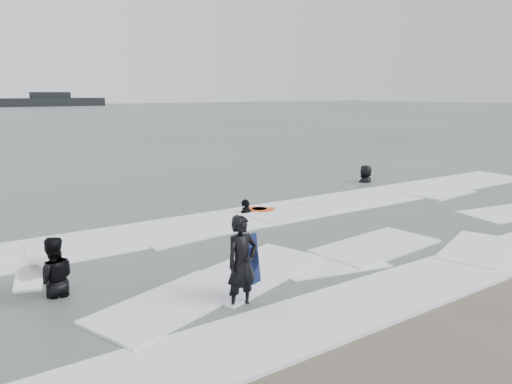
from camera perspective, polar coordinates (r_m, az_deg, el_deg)
ground at (r=11.25m, az=14.61°, el=-9.71°), size 320.00×320.00×0.00m
surfer_centre at (r=9.58m, az=-1.59°, el=-13.16°), size 0.69×0.49×1.81m
surfer_wading at (r=10.80m, az=-21.98°, el=-11.11°), size 0.94×0.78×1.79m
surfer_right_near at (r=16.50m, az=-1.14°, el=-2.56°), size 1.05×0.67×1.66m
surfer_right_far at (r=22.64m, az=12.39°, el=1.00°), size 1.13×1.08×1.95m
surf_foam at (r=13.80m, az=3.03°, el=-5.20°), size 30.03×9.06×0.09m
bodyboards at (r=12.07m, az=-7.00°, el=-5.45°), size 8.62×6.56×1.25m
vessel_horizon at (r=149.16m, az=-22.41°, el=9.57°), size 28.26×5.05×3.84m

